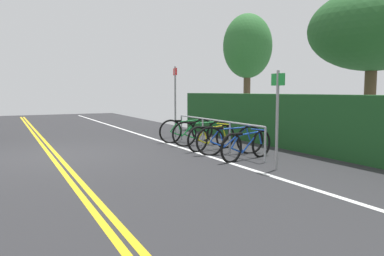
% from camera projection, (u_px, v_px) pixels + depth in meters
% --- Properties ---
extents(ground_plane, '(34.34, 12.11, 0.05)m').
position_uv_depth(ground_plane, '(54.00, 157.00, 9.30)').
color(ground_plane, '#2B2B2D').
extents(centre_line_yellow_inner, '(30.91, 0.10, 0.00)m').
position_uv_depth(centre_line_yellow_inner, '(51.00, 156.00, 9.26)').
color(centre_line_yellow_inner, gold).
rests_on(centre_line_yellow_inner, ground_plane).
extents(centre_line_yellow_outer, '(30.91, 0.10, 0.00)m').
position_uv_depth(centre_line_yellow_outer, '(57.00, 155.00, 9.33)').
color(centre_line_yellow_outer, gold).
rests_on(centre_line_yellow_outer, ground_plane).
extents(bike_lane_stripe_white, '(30.91, 0.12, 0.00)m').
position_uv_depth(bike_lane_stripe_white, '(178.00, 147.00, 10.82)').
color(bike_lane_stripe_white, white).
rests_on(bike_lane_stripe_white, ground_plane).
extents(bike_rack, '(4.41, 0.05, 0.82)m').
position_uv_depth(bike_rack, '(215.00, 127.00, 10.27)').
color(bike_rack, '#9EA0A5').
rests_on(bike_rack, ground_plane).
extents(bicycle_0, '(0.46, 1.85, 0.77)m').
position_uv_depth(bicycle_0, '(187.00, 130.00, 11.79)').
color(bicycle_0, black).
rests_on(bicycle_0, ground_plane).
extents(bicycle_1, '(0.46, 1.81, 0.77)m').
position_uv_depth(bicycle_1, '(202.00, 133.00, 11.06)').
color(bicycle_1, black).
rests_on(bicycle_1, ground_plane).
extents(bicycle_2, '(0.54, 1.70, 0.73)m').
position_uv_depth(bicycle_2, '(212.00, 137.00, 10.18)').
color(bicycle_2, black).
rests_on(bicycle_2, ground_plane).
extents(bicycle_3, '(0.51, 1.80, 0.77)m').
position_uv_depth(bicycle_3, '(230.00, 140.00, 9.48)').
color(bicycle_3, black).
rests_on(bicycle_3, ground_plane).
extents(bicycle_4, '(0.58, 1.72, 0.71)m').
position_uv_depth(bicycle_4, '(247.00, 145.00, 8.77)').
color(bicycle_4, black).
rests_on(bicycle_4, ground_plane).
extents(sign_post_near, '(0.36, 0.08, 2.43)m').
position_uv_depth(sign_post_near, '(175.00, 95.00, 12.96)').
color(sign_post_near, gray).
rests_on(sign_post_near, ground_plane).
extents(sign_post_far, '(0.36, 0.06, 2.00)m').
position_uv_depth(sign_post_far, '(277.00, 110.00, 7.51)').
color(sign_post_far, gray).
rests_on(sign_post_far, ground_plane).
extents(hedge_backdrop, '(13.36, 0.83, 1.51)m').
position_uv_depth(hedge_backdrop, '(314.00, 123.00, 9.88)').
color(hedge_backdrop, '#1C4C21').
rests_on(hedge_backdrop, ground_plane).
extents(tree_near_left, '(2.07, 2.07, 4.84)m').
position_uv_depth(tree_near_left, '(248.00, 47.00, 15.92)').
color(tree_near_left, brown).
rests_on(tree_near_left, ground_plane).
extents(tree_mid, '(3.58, 3.58, 4.48)m').
position_uv_depth(tree_mid, '(373.00, 30.00, 10.62)').
color(tree_mid, brown).
rests_on(tree_mid, ground_plane).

